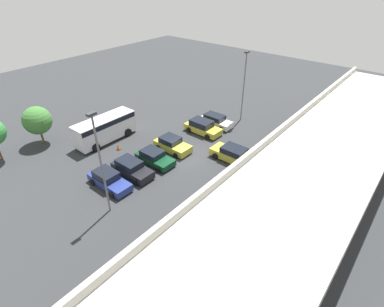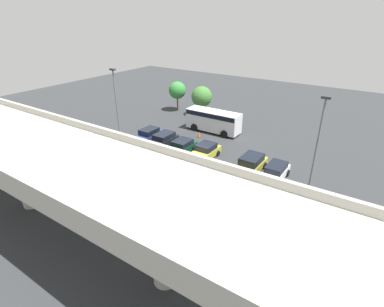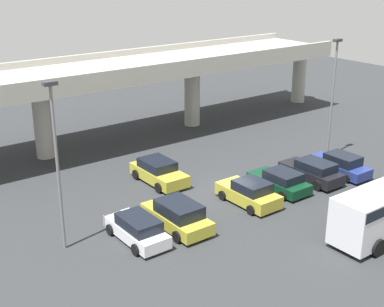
% 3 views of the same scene
% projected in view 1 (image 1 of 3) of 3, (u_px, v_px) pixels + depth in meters
% --- Properties ---
extents(ground_plane, '(93.63, 93.63, 0.00)m').
position_uv_depth(ground_plane, '(184.00, 157.00, 32.84)').
color(ground_plane, '#2D3033').
extents(highway_overpass, '(44.41, 7.80, 6.96)m').
position_uv_depth(highway_overpass, '(323.00, 159.00, 22.36)').
color(highway_overpass, '#ADAAA0').
rests_on(highway_overpass, ground_plane).
extents(parked_car_0, '(2.00, 4.42, 1.48)m').
position_uv_depth(parked_car_0, '(216.00, 121.00, 38.84)').
color(parked_car_0, silver).
rests_on(parked_car_0, ground_plane).
extents(parked_car_1, '(2.24, 4.70, 1.64)m').
position_uv_depth(parked_car_1, '(203.00, 127.00, 37.16)').
color(parked_car_1, gold).
rests_on(parked_car_1, ground_plane).
extents(parked_car_2, '(2.23, 4.65, 1.59)m').
position_uv_depth(parked_car_2, '(232.00, 154.00, 31.95)').
color(parked_car_2, gold).
rests_on(parked_car_2, ground_plane).
extents(parked_car_3, '(2.19, 4.32, 1.58)m').
position_uv_depth(parked_car_3, '(172.00, 145.00, 33.65)').
color(parked_car_3, gold).
rests_on(parked_car_3, ground_plane).
extents(parked_car_4, '(2.19, 4.32, 1.42)m').
position_uv_depth(parked_car_4, '(154.00, 157.00, 31.54)').
color(parked_car_4, '#0C381E').
rests_on(parked_car_4, ground_plane).
extents(parked_car_5, '(2.14, 4.53, 1.55)m').
position_uv_depth(parked_car_5, '(132.00, 168.00, 29.73)').
color(parked_car_5, black).
rests_on(parked_car_5, ground_plane).
extents(parked_car_6, '(2.05, 4.71, 1.54)m').
position_uv_depth(parked_car_6, '(109.00, 180.00, 28.20)').
color(parked_car_6, navy).
rests_on(parked_car_6, ground_plane).
extents(shuttle_bus, '(7.45, 2.60, 2.88)m').
position_uv_depth(shuttle_bus, '(105.00, 127.00, 35.02)').
color(shuttle_bus, silver).
rests_on(shuttle_bus, ground_plane).
extents(lamp_post_near_aisle, '(0.70, 0.35, 9.15)m').
position_uv_depth(lamp_post_near_aisle, '(100.00, 159.00, 22.93)').
color(lamp_post_near_aisle, slate).
rests_on(lamp_post_near_aisle, ground_plane).
extents(lamp_post_mid_lot, '(0.70, 0.35, 9.09)m').
position_uv_depth(lamp_post_mid_lot, '(244.00, 82.00, 37.83)').
color(lamp_post_mid_lot, slate).
rests_on(lamp_post_mid_lot, ground_plane).
extents(tree_front_left, '(3.20, 3.20, 4.55)m').
position_uv_depth(tree_front_left, '(37.00, 120.00, 33.83)').
color(tree_front_left, brown).
rests_on(tree_front_left, ground_plane).
extents(traffic_cone, '(0.44, 0.44, 0.70)m').
position_uv_depth(traffic_cone, '(118.00, 147.00, 33.96)').
color(traffic_cone, black).
rests_on(traffic_cone, ground_plane).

